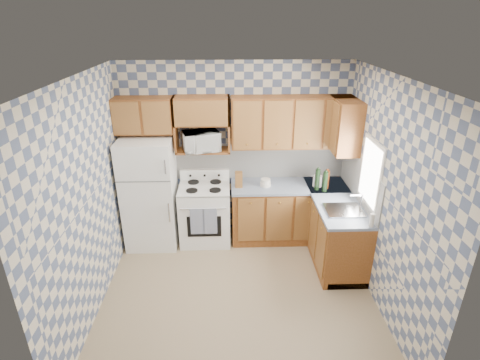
% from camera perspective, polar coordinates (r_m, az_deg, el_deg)
% --- Properties ---
extents(floor, '(3.40, 3.40, 0.00)m').
position_cam_1_polar(floor, '(5.03, -0.28, -16.72)').
color(floor, '#91805F').
rests_on(floor, ground).
extents(back_wall, '(3.40, 0.02, 2.70)m').
position_cam_1_polar(back_wall, '(5.75, -0.80, 4.35)').
color(back_wall, slate).
rests_on(back_wall, ground).
extents(right_wall, '(0.02, 3.20, 2.70)m').
position_cam_1_polar(right_wall, '(4.64, 21.18, -2.34)').
color(right_wall, slate).
rests_on(right_wall, ground).
extents(backsplash_back, '(2.60, 0.02, 0.56)m').
position_cam_1_polar(backsplash_back, '(5.81, 3.16, 2.97)').
color(backsplash_back, silver).
rests_on(backsplash_back, back_wall).
extents(backsplash_right, '(0.02, 1.60, 0.56)m').
position_cam_1_polar(backsplash_right, '(5.37, 17.74, -0.02)').
color(backsplash_right, silver).
rests_on(backsplash_right, right_wall).
extents(refrigerator, '(0.75, 0.70, 1.68)m').
position_cam_1_polar(refrigerator, '(5.74, -13.53, -1.90)').
color(refrigerator, white).
rests_on(refrigerator, floor).
extents(stove_body, '(0.76, 0.65, 0.90)m').
position_cam_1_polar(stove_body, '(5.83, -5.32, -5.16)').
color(stove_body, white).
rests_on(stove_body, floor).
extents(cooktop, '(0.76, 0.65, 0.02)m').
position_cam_1_polar(cooktop, '(5.63, -5.49, -1.11)').
color(cooktop, silver).
rests_on(cooktop, stove_body).
extents(backguard, '(0.76, 0.08, 0.17)m').
position_cam_1_polar(backguard, '(5.84, -5.39, 0.88)').
color(backguard, white).
rests_on(backguard, cooktop).
extents(dish_towel_left, '(0.20, 0.02, 0.42)m').
position_cam_1_polar(dish_towel_left, '(5.51, -6.54, -6.27)').
color(dish_towel_left, navy).
rests_on(dish_towel_left, stove_body).
extents(dish_towel_right, '(0.20, 0.02, 0.42)m').
position_cam_1_polar(dish_towel_right, '(5.49, -4.56, -6.26)').
color(dish_towel_right, navy).
rests_on(dish_towel_right, stove_body).
extents(base_cabinets_back, '(1.75, 0.60, 0.88)m').
position_cam_1_polar(base_cabinets_back, '(5.92, 7.35, -4.89)').
color(base_cabinets_back, '#643611').
rests_on(base_cabinets_back, floor).
extents(base_cabinets_right, '(0.60, 1.60, 0.88)m').
position_cam_1_polar(base_cabinets_right, '(5.63, 13.97, -7.15)').
color(base_cabinets_right, '#643611').
rests_on(base_cabinets_right, floor).
extents(countertop_back, '(1.77, 0.63, 0.04)m').
position_cam_1_polar(countertop_back, '(5.71, 7.60, -0.87)').
color(countertop_back, slate).
rests_on(countertop_back, base_cabinets_back).
extents(countertop_right, '(0.63, 1.60, 0.04)m').
position_cam_1_polar(countertop_right, '(5.41, 14.40, -2.97)').
color(countertop_right, slate).
rests_on(countertop_right, base_cabinets_right).
extents(upper_cabinets_back, '(1.75, 0.33, 0.74)m').
position_cam_1_polar(upper_cabinets_back, '(5.52, 7.90, 8.73)').
color(upper_cabinets_back, '#643611').
rests_on(upper_cabinets_back, back_wall).
extents(upper_cabinets_fridge, '(0.82, 0.33, 0.50)m').
position_cam_1_polar(upper_cabinets_fridge, '(5.54, -14.46, 9.53)').
color(upper_cabinets_fridge, '#643611').
rests_on(upper_cabinets_fridge, back_wall).
extents(upper_cabinets_right, '(0.33, 0.70, 0.74)m').
position_cam_1_polar(upper_cabinets_right, '(5.51, 15.58, 8.06)').
color(upper_cabinets_right, '#643611').
rests_on(upper_cabinets_right, right_wall).
extents(microwave_shelf, '(0.80, 0.33, 0.03)m').
position_cam_1_polar(microwave_shelf, '(5.57, -5.62, 4.53)').
color(microwave_shelf, '#643611').
rests_on(microwave_shelf, back_wall).
extents(microwave, '(0.59, 0.48, 0.28)m').
position_cam_1_polar(microwave, '(5.48, -5.98, 5.89)').
color(microwave, white).
rests_on(microwave, microwave_shelf).
extents(sink, '(0.48, 0.40, 0.03)m').
position_cam_1_polar(sink, '(5.10, 15.51, -4.49)').
color(sink, '#B7B7BC').
rests_on(sink, countertop_right).
extents(window, '(0.02, 0.66, 0.86)m').
position_cam_1_polar(window, '(4.98, 19.30, 0.97)').
color(window, silver).
rests_on(window, right_wall).
extents(bottle_0, '(0.07, 0.07, 0.32)m').
position_cam_1_polar(bottle_0, '(5.55, 11.70, 0.09)').
color(bottle_0, black).
rests_on(bottle_0, countertop_back).
extents(bottle_1, '(0.07, 0.07, 0.30)m').
position_cam_1_polar(bottle_1, '(5.52, 12.83, -0.25)').
color(bottle_1, black).
rests_on(bottle_1, countertop_back).
extents(bottle_2, '(0.07, 0.07, 0.28)m').
position_cam_1_polar(bottle_2, '(5.63, 13.07, 0.08)').
color(bottle_2, '#51210B').
rests_on(bottle_2, countertop_back).
extents(knife_block, '(0.11, 0.11, 0.24)m').
position_cam_1_polar(knife_block, '(5.54, -0.18, 0.08)').
color(knife_block, brown).
rests_on(knife_block, countertop_back).
extents(electric_kettle, '(0.13, 0.13, 0.17)m').
position_cam_1_polar(electric_kettle, '(5.69, 11.71, -0.13)').
color(electric_kettle, white).
rests_on(electric_kettle, countertop_back).
extents(food_containers, '(0.16, 0.16, 0.11)m').
position_cam_1_polar(food_containers, '(5.61, 3.91, -0.36)').
color(food_containers, beige).
rests_on(food_containers, countertop_back).
extents(soap_bottle, '(0.06, 0.06, 0.17)m').
position_cam_1_polar(soap_bottle, '(4.81, 19.47, -5.80)').
color(soap_bottle, beige).
rests_on(soap_bottle, countertop_right).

